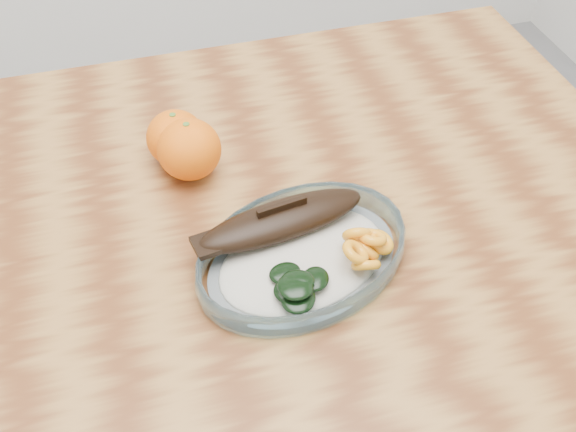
% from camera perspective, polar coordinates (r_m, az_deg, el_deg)
% --- Properties ---
extents(dining_table, '(1.20, 0.80, 0.75)m').
position_cam_1_polar(dining_table, '(0.94, -6.92, -5.37)').
color(dining_table, brown).
rests_on(dining_table, ground).
extents(plated_meal, '(0.59, 0.59, 0.08)m').
position_cam_1_polar(plated_meal, '(0.81, 1.13, -2.88)').
color(plated_meal, white).
rests_on(plated_meal, dining_table).
extents(orange_left, '(0.08, 0.08, 0.08)m').
position_cam_1_polar(orange_left, '(0.94, -8.87, 6.11)').
color(orange_left, '#FF5F05').
rests_on(orange_left, dining_table).
extents(orange_right, '(0.08, 0.08, 0.08)m').
position_cam_1_polar(orange_right, '(0.91, -7.81, 5.24)').
color(orange_right, '#FF5F05').
rests_on(orange_right, dining_table).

